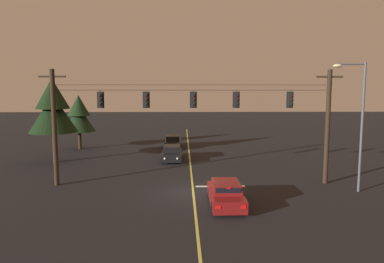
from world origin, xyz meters
The scene contains 15 objects.
ground_plane centered at (0.00, 0.00, 0.00)m, with size 180.00×180.00×0.00m, color black.
lane_centre_stripe centered at (0.00, 8.13, 0.00)m, with size 0.14×60.00×0.01m, color #D1C64C.
stop_bar_paint centered at (1.90, 1.53, 0.00)m, with size 3.40×0.36×0.01m, color silver.
signal_span_assembly centered at (0.00, 2.13, 4.14)m, with size 20.60×0.32×7.95m.
traffic_light_leftmost centered at (-6.25, 2.11, 5.90)m, with size 0.48×0.41×1.22m.
traffic_light_left_inner centered at (-3.15, 2.11, 5.90)m, with size 0.48×0.41×1.22m.
traffic_light_centre centered at (0.07, 2.11, 5.90)m, with size 0.48×0.41×1.22m.
traffic_light_right_inner centered at (3.02, 2.11, 5.90)m, with size 0.48×0.41×1.22m.
traffic_light_rightmost centered at (6.75, 2.11, 5.90)m, with size 0.48×0.41×1.22m.
car_waiting_near_lane centered at (1.77, -2.42, 0.65)m, with size 1.80×4.33×1.39m.
car_oncoming_lead centered at (-1.70, 10.78, 0.65)m, with size 1.80×4.42×1.39m.
car_oncoming_trailing centered at (-1.81, 18.30, 0.65)m, with size 1.80×4.42×1.39m.
street_lamp_corner centered at (10.42, 0.06, 4.95)m, with size 2.11×0.30×8.27m.
tree_verge_near centered at (-12.42, 10.11, 4.99)m, with size 4.28×4.28×7.69m.
tree_verge_far centered at (-12.32, 17.49, 3.85)m, with size 3.57×3.57×6.11m.
Camera 1 is at (-0.65, -21.45, 6.43)m, focal length 32.30 mm.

